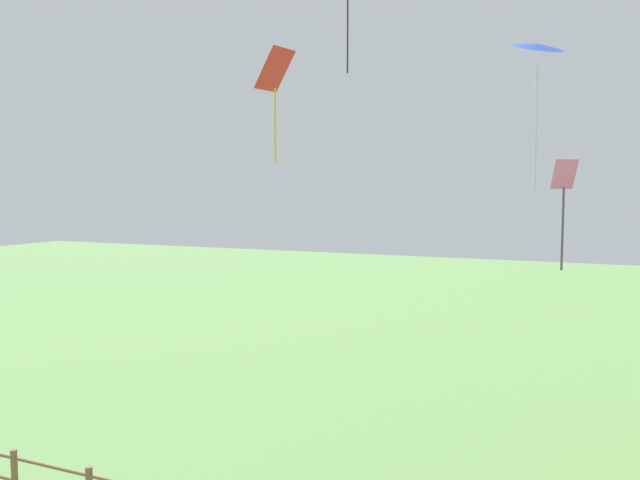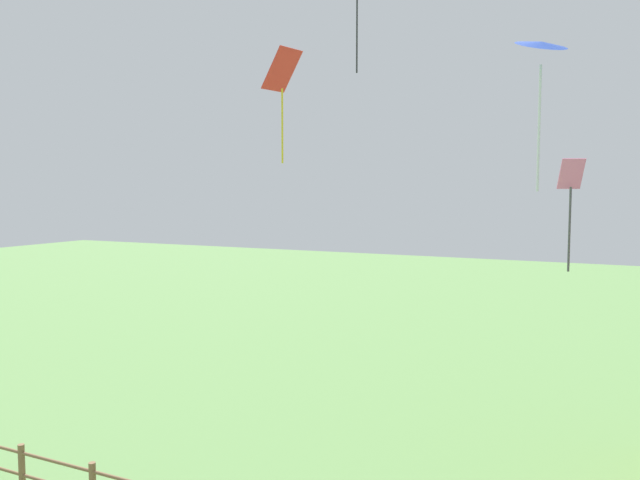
{
  "view_description": "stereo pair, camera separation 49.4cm",
  "coord_description": "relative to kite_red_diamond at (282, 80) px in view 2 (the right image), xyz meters",
  "views": [
    {
      "loc": [
        4.82,
        -1.82,
        6.69
      ],
      "look_at": [
        0.0,
        9.3,
        5.72
      ],
      "focal_mm": 35.0,
      "sensor_mm": 36.0,
      "label": 1
    },
    {
      "loc": [
        5.27,
        -1.62,
        6.69
      ],
      "look_at": [
        0.0,
        9.3,
        5.72
      ],
      "focal_mm": 35.0,
      "sensor_mm": 36.0,
      "label": 2
    }
  ],
  "objects": [
    {
      "name": "kite_blue_delta",
      "position": [
        6.66,
        -1.78,
        -0.22
      ],
      "size": [
        1.36,
        1.36,
        3.03
      ],
      "color": "blue"
    },
    {
      "name": "kite_pink_diamond",
      "position": [
        7.14,
        0.07,
        -3.0
      ],
      "size": [
        0.6,
        0.5,
        2.47
      ],
      "color": "pink"
    },
    {
      "name": "kite_red_diamond",
      "position": [
        0.0,
        0.0,
        0.0
      ],
      "size": [
        0.89,
        1.02,
        2.95
      ],
      "color": "red"
    }
  ]
}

